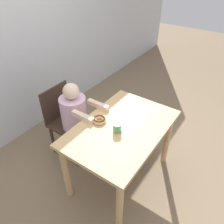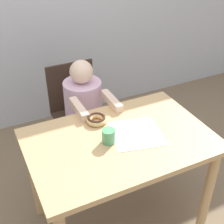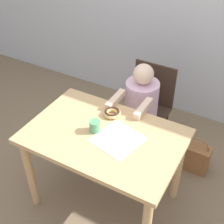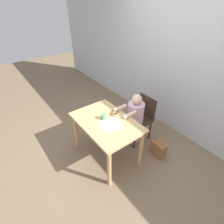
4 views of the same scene
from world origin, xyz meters
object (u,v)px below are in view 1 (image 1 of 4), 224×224
object	(u,v)px
donut	(99,120)
chair	(68,121)
cup	(117,127)
handbag	(99,119)
child_figure	(75,123)

from	to	relation	value
donut	chair	bearing A→B (deg)	83.28
cup	handbag	bearing A→B (deg)	48.84
child_figure	cup	bearing A→B (deg)	-97.41
chair	cup	distance (m)	0.80
chair	child_figure	bearing A→B (deg)	-90.00
chair	cup	world-z (taller)	chair
donut	handbag	bearing A→B (deg)	39.20
chair	handbag	distance (m)	0.60
chair	child_figure	size ratio (longest dim) A/B	0.87
chair	handbag	bearing A→B (deg)	-5.17
chair	handbag	xyz separation A→B (m)	(0.52, -0.05, -0.29)
handbag	cup	xyz separation A→B (m)	(-0.60, -0.68, 0.62)
donut	cup	world-z (taller)	cup
chair	cup	xyz separation A→B (m)	(-0.08, -0.73, 0.32)
chair	donut	distance (m)	0.60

